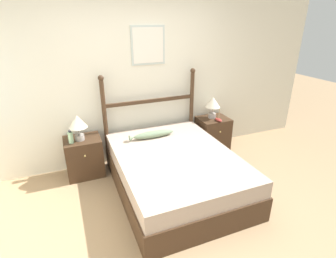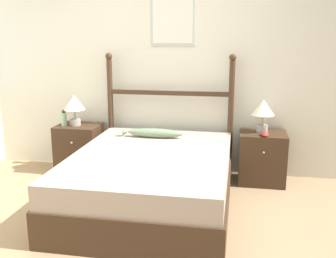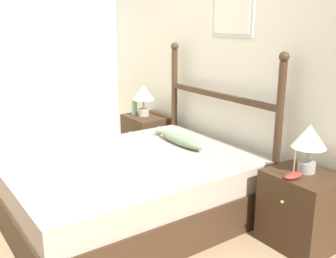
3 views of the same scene
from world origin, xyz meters
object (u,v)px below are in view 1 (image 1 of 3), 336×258
Objects in this scene: nightstand_right at (213,134)px; fish_pillow at (152,134)px; nightstand_left at (84,157)px; bottle at (71,137)px; model_boat at (219,120)px; table_lamp_right at (213,104)px; table_lamp_left at (78,123)px; bed at (175,172)px.

nightstand_right is 1.25m from fish_pillow.
bottle is (-0.14, -0.08, 0.38)m from nightstand_left.
model_boat reaches higher than fish_pillow.
table_lamp_right is (-0.01, 0.04, 0.54)m from nightstand_right.
nightstand_left is 1.58× the size of table_lamp_left.
nightstand_right is at bearing 11.92° from fish_pillow.
table_lamp_left reaches higher than bottle.
table_lamp_left reaches higher than nightstand_right.
nightstand_left is at bearing 165.53° from fish_pillow.
table_lamp_right is at bearing 3.07° from bottle.
fish_pillow is at bearing -12.54° from table_lamp_left.
model_boat is at bearing 5.41° from fish_pillow.
bottle is (-0.12, -0.06, -0.16)m from table_lamp_left.
bottle is (-2.30, -0.08, 0.38)m from nightstand_right.
bed is 1.37m from nightstand_left.
fish_pillow is (1.11, -0.17, -0.08)m from bottle.
nightstand_left is at bearing -178.97° from table_lamp_right.
bed is at bearing -142.34° from nightstand_right.
nightstand_right is 0.34m from model_boat.
bottle is (-2.29, -0.12, -0.16)m from table_lamp_right.
nightstand_left is at bearing 142.34° from bed.
bottle is at bearing -154.74° from table_lamp_left.
fish_pillow reaches higher than nightstand_left.
nightstand_left is 1.00× the size of nightstand_right.
table_lamp_left is at bearing -130.94° from nightstand_left.
fish_pillow is at bearing -8.52° from bottle.
table_lamp_right is 0.29m from model_boat.
nightstand_left is 0.54m from table_lamp_left.
table_lamp_left is at bearing 143.95° from bed.
model_boat is 1.20m from fish_pillow.
bottle is at bearing 171.48° from fish_pillow.
table_lamp_right reaches higher than bottle.
table_lamp_right is 0.54× the size of fish_pillow.
bed is at bearing -147.37° from model_boat.
nightstand_left is 2.74× the size of model_boat.
table_lamp_left reaches higher than model_boat.
bottle is 0.95× the size of model_boat.
nightstand_right is 2.25m from table_lamp_left.
nightstand_right is 1.58× the size of table_lamp_left.
bed is at bearing -140.68° from table_lamp_right.
nightstand_left is 0.41m from bottle.
nightstand_right is 1.58× the size of table_lamp_right.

